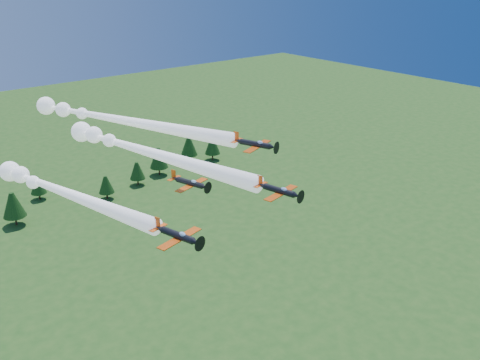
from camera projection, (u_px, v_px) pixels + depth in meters
plane_lead at (141, 150)px, 88.49m from camera, size 14.81×48.57×3.70m
plane_left at (60, 190)px, 88.25m from camera, size 16.00×46.39×3.70m
plane_right at (116, 119)px, 101.80m from camera, size 22.94×51.77×3.70m
plane_slot at (190, 183)px, 85.84m from camera, size 7.00×7.76×2.46m
treeline at (15, 196)px, 173.71m from camera, size 170.87×21.27×11.00m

